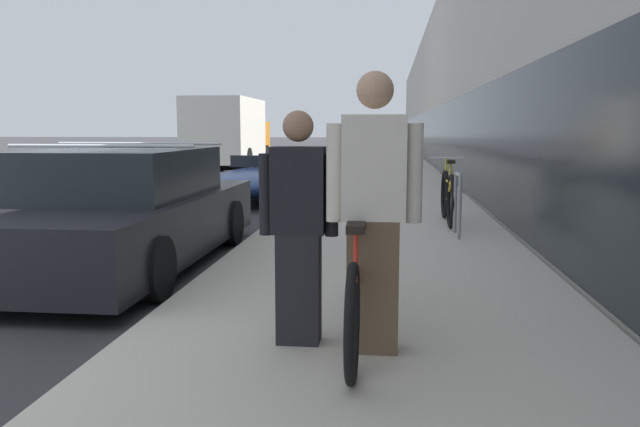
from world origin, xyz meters
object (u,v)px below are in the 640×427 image
(person_bystander, at_px, (299,228))
(bike_rack_hoop, at_px, (458,198))
(cruiser_bike_nearest, at_px, (448,196))
(tandem_bicycle, at_px, (360,282))
(vintage_roadster_curbside, at_px, (253,182))
(person_rider, at_px, (374,213))
(moving_truck, at_px, (228,133))
(parked_sedan_curbside, at_px, (124,213))

(person_bystander, bearing_deg, bike_rack_hoop, 71.14)
(person_bystander, relative_size, cruiser_bike_nearest, 0.85)
(tandem_bicycle, bearing_deg, bike_rack_hoop, 75.18)
(person_bystander, height_order, vintage_roadster_curbside, person_bystander)
(tandem_bicycle, bearing_deg, person_rider, -71.81)
(person_rider, height_order, moving_truck, moving_truck)
(person_rider, relative_size, person_bystander, 1.15)
(vintage_roadster_curbside, xyz_separation_m, moving_truck, (-3.58, 11.77, 0.96))
(tandem_bicycle, relative_size, person_bystander, 1.57)
(person_rider, height_order, vintage_roadster_curbside, person_rider)
(person_rider, height_order, parked_sedan_curbside, person_rider)
(tandem_bicycle, xyz_separation_m, parked_sedan_curbside, (-2.77, 2.44, 0.12))
(cruiser_bike_nearest, bearing_deg, vintage_roadster_curbside, 138.10)
(cruiser_bike_nearest, distance_m, parked_sedan_curbside, 4.83)
(parked_sedan_curbside, xyz_separation_m, moving_truck, (-3.47, 18.04, 0.77))
(tandem_bicycle, xyz_separation_m, moving_truck, (-6.25, 20.48, 0.89))
(person_bystander, xyz_separation_m, moving_truck, (-5.85, 20.69, 0.48))
(tandem_bicycle, height_order, cruiser_bike_nearest, cruiser_bike_nearest)
(person_rider, xyz_separation_m, moving_truck, (-6.35, 20.79, 0.36))
(person_bystander, bearing_deg, tandem_bicycle, 28.04)
(person_rider, relative_size, cruiser_bike_nearest, 0.98)
(vintage_roadster_curbside, bearing_deg, tandem_bicycle, -72.98)
(cruiser_bike_nearest, bearing_deg, person_bystander, -104.95)
(person_bystander, relative_size, moving_truck, 0.26)
(cruiser_bike_nearest, xyz_separation_m, parked_sedan_curbside, (-3.86, -2.91, 0.08))
(bike_rack_hoop, bearing_deg, cruiser_bike_nearest, 91.08)
(moving_truck, bearing_deg, person_rider, -73.02)
(tandem_bicycle, distance_m, bike_rack_hoop, 4.34)
(person_rider, distance_m, bike_rack_hoop, 4.62)
(tandem_bicycle, xyz_separation_m, person_bystander, (-0.40, -0.21, 0.40))
(person_bystander, xyz_separation_m, bike_rack_hoop, (1.51, 4.41, -0.26))
(cruiser_bike_nearest, xyz_separation_m, moving_truck, (-7.34, 15.14, 0.85))
(tandem_bicycle, bearing_deg, person_bystander, -151.96)
(cruiser_bike_nearest, bearing_deg, moving_truck, 115.85)
(person_bystander, distance_m, bike_rack_hoop, 4.66)
(cruiser_bike_nearest, distance_m, moving_truck, 16.84)
(bike_rack_hoop, relative_size, cruiser_bike_nearest, 0.47)
(person_bystander, bearing_deg, person_rider, -10.34)
(parked_sedan_curbside, bearing_deg, vintage_roadster_curbside, 89.05)
(cruiser_bike_nearest, bearing_deg, bike_rack_hoop, -88.92)
(cruiser_bike_nearest, height_order, vintage_roadster_curbside, cruiser_bike_nearest)
(moving_truck, bearing_deg, tandem_bicycle, -73.04)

